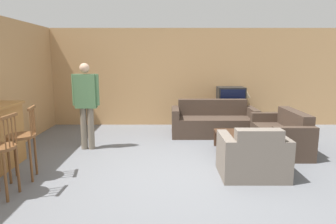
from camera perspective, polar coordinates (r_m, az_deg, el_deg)
name	(u,v)px	position (r m, az deg, el deg)	size (l,w,h in m)	color
ground_plane	(176,175)	(4.84, 1.50, -11.83)	(24.00, 24.00, 0.00)	slate
wall_back	(172,78)	(8.16, 0.85, 6.58)	(9.40, 0.08, 2.60)	tan
wall_left	(5,85)	(6.64, -28.61, 4.52)	(0.08, 8.66, 2.60)	tan
bar_chair_near	(0,154)	(4.47, -29.42, -6.91)	(0.44, 0.44, 1.11)	brown
bar_chair_mid	(22,141)	(4.99, -26.05, -4.95)	(0.49, 0.49, 1.11)	brown
couch_far	(213,122)	(7.22, 8.56, -1.98)	(1.98, 0.83, 0.83)	#423328
armchair_near	(252,157)	(4.85, 15.77, -8.29)	(0.99, 0.79, 0.81)	#70665B
loveseat_right	(281,136)	(6.36, 20.74, -4.23)	(0.76, 1.54, 0.80)	#423328
coffee_table	(231,137)	(5.96, 11.89, -4.64)	(0.55, 0.94, 0.37)	#472D1E
tv_unit	(230,117)	(8.16, 11.64, -0.99)	(1.10, 0.44, 0.52)	#513823
tv	(230,97)	(8.07, 11.78, 2.74)	(0.70, 0.52, 0.55)	black
table_lamp	(245,94)	(8.16, 14.51, 3.37)	(0.27, 0.27, 0.50)	brown
person_by_window	(86,101)	(6.13, -15.41, 2.05)	(0.53, 0.19, 1.72)	#756B5B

